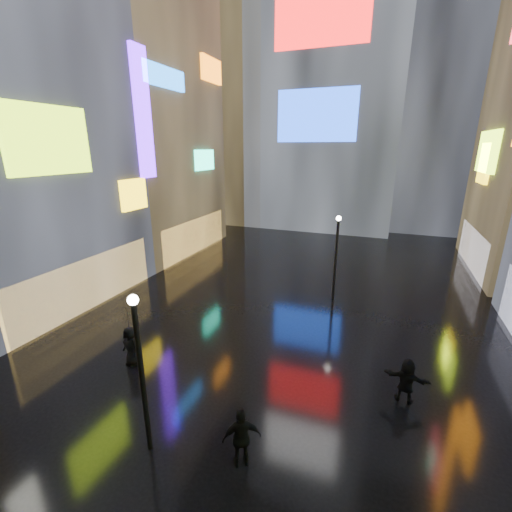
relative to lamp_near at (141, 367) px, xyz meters
The scene contains 11 objects.
ground 13.39m from the lamp_near, 82.79° to the left, with size 140.00×140.00×0.00m, color black.
building_left_far 25.09m from the lamp_near, 127.11° to the left, with size 10.28×12.00×22.00m.
tower_main 41.13m from the lamp_near, 92.11° to the left, with size 16.00×14.20×42.00m.
tower_flank_right 42.76m from the lamp_near, 74.72° to the left, with size 12.00×12.00×34.00m, color black.
tower_flank_left 38.42m from the lamp_near, 109.47° to the left, with size 10.00×10.00×26.00m, color black.
lamp_near is the anchor object (origin of this frame).
lamp_far 13.73m from the lamp_near, 74.82° to the left, with size 0.30×0.30×5.20m.
pedestrian_3 3.54m from the lamp_near, ahead, with size 1.13×0.47×1.93m, color black.
pedestrian_4 5.22m from the lamp_near, 135.99° to the left, with size 0.86×0.56×1.77m, color black.
pedestrian_5 9.25m from the lamp_near, 34.36° to the left, with size 1.60×0.51×1.72m, color black.
umbrella_2 4.85m from the lamp_near, 135.99° to the left, with size 1.05×1.07×0.96m, color black.
Camera 1 is at (4.41, 0.41, 8.93)m, focal length 24.00 mm.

